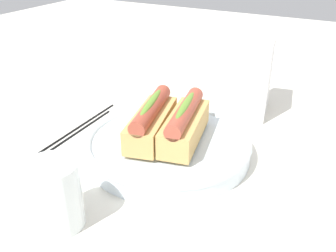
% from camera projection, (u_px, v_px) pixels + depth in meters
% --- Properties ---
extents(ground_plane, '(2.40, 2.40, 0.00)m').
position_uv_depth(ground_plane, '(172.00, 148.00, 0.66)').
color(ground_plane, silver).
extents(serving_bowl, '(0.27, 0.27, 0.03)m').
position_uv_depth(serving_bowl, '(168.00, 145.00, 0.63)').
color(serving_bowl, silver).
rests_on(serving_bowl, ground_plane).
extents(hotdog_front, '(0.16, 0.08, 0.06)m').
position_uv_depth(hotdog_front, '(151.00, 120.00, 0.62)').
color(hotdog_front, tan).
rests_on(hotdog_front, serving_bowl).
extents(hotdog_back, '(0.16, 0.08, 0.06)m').
position_uv_depth(hotdog_back, '(185.00, 123.00, 0.61)').
color(hotdog_back, tan).
rests_on(hotdog_back, serving_bowl).
extents(water_glass, '(0.07, 0.07, 0.09)m').
position_uv_depth(water_glass, '(55.00, 198.00, 0.47)').
color(water_glass, white).
rests_on(water_glass, ground_plane).
extents(napkin_box, '(0.12, 0.06, 0.15)m').
position_uv_depth(napkin_box, '(259.00, 78.00, 0.76)').
color(napkin_box, white).
rests_on(napkin_box, ground_plane).
extents(chopstick_near, '(0.22, 0.01, 0.01)m').
position_uv_depth(chopstick_near, '(75.00, 133.00, 0.70)').
color(chopstick_near, black).
rests_on(chopstick_near, ground_plane).
extents(chopstick_far, '(0.22, 0.01, 0.01)m').
position_uv_depth(chopstick_far, '(80.00, 125.00, 0.73)').
color(chopstick_far, black).
rests_on(chopstick_far, ground_plane).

